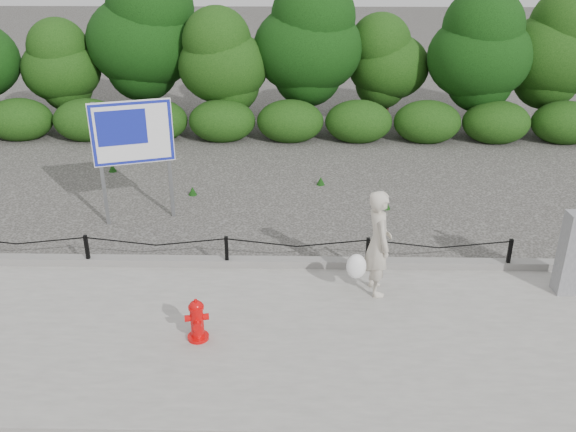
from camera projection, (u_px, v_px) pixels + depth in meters
The scene contains 8 objects.
ground at pixel (228, 270), 10.99m from camera, with size 90.00×90.00×0.00m, color #2D2B28.
sidewalk at pixel (213, 334), 9.16m from camera, with size 14.00×4.00×0.08m, color gray.
curb at pixel (228, 262), 10.97m from camera, with size 14.00×0.22×0.14m, color slate.
chain_barrier at pixel (227, 248), 10.80m from camera, with size 10.06×0.06×0.60m.
treeline at pixel (274, 48), 18.10m from camera, with size 20.25×3.61×4.66m.
fire_hydrant at pixel (197, 320), 8.86m from camera, with size 0.37×0.39×0.68m.
pedestrian at pixel (377, 244), 9.83m from camera, with size 0.78×0.72×1.81m.
advertising_sign at pixel (133, 138), 12.15m from camera, with size 1.55×0.59×2.58m.
Camera 1 is at (1.28, -9.54, 5.50)m, focal length 38.00 mm.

